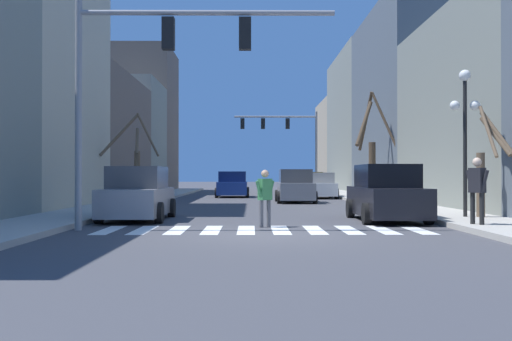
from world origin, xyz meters
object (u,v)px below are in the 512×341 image
car_driving_toward_lane (320,186)px  street_tree_right_mid (487,165)px  traffic_signal_far (286,133)px  street_tree_right_near (135,162)px  car_driving_away_lane (310,184)px  car_parked_left_mid (295,187)px  car_at_intersection (386,195)px  car_parked_right_far (138,195)px  pedestrian_on_right_sidewalk (265,193)px  street_tree_left_far (371,150)px  street_lamp_right_corner (465,113)px  pedestrian_crossing_street (477,185)px  traffic_signal_near (154,61)px  car_parked_right_mid (233,185)px

car_driving_toward_lane → street_tree_right_mid: (2.92, -19.26, 1.02)m
traffic_signal_far → street_tree_right_near: traffic_signal_far is taller
car_driving_away_lane → car_parked_left_mid: bearing=170.8°
car_at_intersection → car_parked_right_far: (-7.91, 0.40, -0.03)m
pedestrian_on_right_sidewalk → street_tree_left_far: size_ratio=0.26×
street_lamp_right_corner → car_parked_left_mid: 13.98m
car_at_intersection → street_tree_left_far: street_tree_left_far is taller
pedestrian_crossing_street → street_lamp_right_corner: bearing=137.8°
street_lamp_right_corner → traffic_signal_near: bearing=-162.3°
car_driving_toward_lane → street_tree_right_mid: street_tree_right_mid is taller
car_driving_away_lane → car_at_intersection: bearing=-179.9°
car_driving_toward_lane → street_tree_left_far: size_ratio=0.70×
car_parked_right_far → car_parked_left_mid: bearing=-25.7°
pedestrian_crossing_street → street_tree_left_far: 17.98m
car_driving_away_lane → street_tree_left_far: size_ratio=0.69×
pedestrian_crossing_street → street_tree_left_far: bearing=149.3°
car_parked_right_far → street_tree_left_far: bearing=-35.9°
pedestrian_crossing_street → pedestrian_on_right_sidewalk: size_ratio=1.10×
traffic_signal_near → pedestrian_crossing_street: bearing=0.1°
car_parked_left_mid → street_tree_right_near: street_tree_right_near is taller
car_driving_away_lane → street_tree_right_mid: 25.24m
car_driving_toward_lane → street_tree_right_near: size_ratio=0.97×
car_parked_left_mid → car_driving_away_lane: car_parked_left_mid is taller
traffic_signal_far → car_driving_away_lane: 5.88m
traffic_signal_far → car_at_intersection: size_ratio=1.42×
car_parked_left_mid → car_parked_right_far: 13.76m
pedestrian_crossing_street → street_tree_left_far: street_tree_left_far is taller
car_parked_right_mid → street_tree_right_near: street_tree_right_near is taller
street_lamp_right_corner → car_driving_away_lane: (-2.45, 24.71, -2.60)m
street_tree_right_mid → traffic_signal_near: bearing=-165.0°
car_driving_toward_lane → traffic_signal_far: bearing=8.9°
street_tree_left_far → street_tree_right_near: 13.18m
car_parked_right_far → street_tree_left_far: (10.37, 14.31, 2.04)m
traffic_signal_near → street_tree_right_mid: size_ratio=1.97×
traffic_signal_near → car_parked_right_far: 5.22m
street_tree_left_far → street_tree_right_near: size_ratio=1.39×
car_at_intersection → street_tree_right_mid: bearing=-101.2°
car_parked_right_mid → pedestrian_crossing_street: pedestrian_crossing_street is taller
car_at_intersection → car_driving_away_lane: 24.46m
traffic_signal_far → street_tree_right_mid: (4.44, -29.08, -3.04)m
traffic_signal_near → street_tree_left_far: street_tree_left_far is taller
street_lamp_right_corner → car_parked_left_mid: street_lamp_right_corner is taller
pedestrian_crossing_street → street_tree_left_far: size_ratio=0.29×
car_driving_toward_lane → street_tree_left_far: 5.10m
pedestrian_on_right_sidewalk → street_tree_left_far: (6.35, 16.96, 1.90)m
car_driving_away_lane → street_tree_right_near: street_tree_right_near is taller
pedestrian_crossing_street → car_driving_toward_lane: bearing=156.2°
traffic_signal_far → car_driving_away_lane: traffic_signal_far is taller
car_driving_toward_lane → pedestrian_on_right_sidewalk: bearing=169.4°
street_lamp_right_corner → pedestrian_on_right_sidewalk: (-6.29, -2.00, -2.44)m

